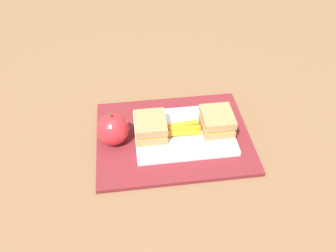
# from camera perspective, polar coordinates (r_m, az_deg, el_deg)

# --- Properties ---
(ground_plane) EXTENTS (2.40, 2.40, 0.00)m
(ground_plane) POSITION_cam_1_polar(r_m,az_deg,el_deg) (0.85, 0.83, -1.98)
(ground_plane) COLOR brown
(lunchbag_mat) EXTENTS (0.36, 0.28, 0.01)m
(lunchbag_mat) POSITION_cam_1_polar(r_m,az_deg,el_deg) (0.85, 0.83, -1.74)
(lunchbag_mat) COLOR maroon
(lunchbag_mat) RESTS_ON ground_plane
(food_tray) EXTENTS (0.23, 0.17, 0.01)m
(food_tray) POSITION_cam_1_polar(r_m,az_deg,el_deg) (0.85, 2.52, -1.06)
(food_tray) COLOR white
(food_tray) RESTS_ON lunchbag_mat
(sandwich_half_left) EXTENTS (0.07, 0.08, 0.04)m
(sandwich_half_left) POSITION_cam_1_polar(r_m,az_deg,el_deg) (0.84, 7.82, 0.80)
(sandwich_half_left) COLOR #9E7A4C
(sandwich_half_left) RESTS_ON food_tray
(sandwich_half_right) EXTENTS (0.07, 0.08, 0.04)m
(sandwich_half_right) POSITION_cam_1_polar(r_m,az_deg,el_deg) (0.82, -2.81, -0.15)
(sandwich_half_right) COLOR #9E7A4C
(sandwich_half_right) RESTS_ON food_tray
(carrot_sticks_bundle) EXTENTS (0.08, 0.04, 0.02)m
(carrot_sticks_bundle) POSITION_cam_1_polar(r_m,az_deg,el_deg) (0.84, 2.52, -0.41)
(carrot_sticks_bundle) COLOR orange
(carrot_sticks_bundle) RESTS_ON food_tray
(apple) EXTENTS (0.07, 0.07, 0.08)m
(apple) POSITION_cam_1_polar(r_m,az_deg,el_deg) (0.82, -8.78, -0.45)
(apple) COLOR red
(apple) RESTS_ON lunchbag_mat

